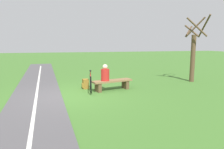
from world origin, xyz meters
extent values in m
plane|color=#3D6B28|center=(0.00, 0.00, 0.00)|extent=(80.00, 80.00, 0.00)
cube|color=#4C494C|center=(1.10, 4.00, 0.01)|extent=(3.90, 36.06, 0.02)
cube|color=silver|center=(1.10, 4.00, 0.02)|extent=(1.79, 31.96, 0.00)
cube|color=brown|center=(-1.98, -0.57, 0.43)|extent=(1.96, 0.89, 0.08)
cube|color=brown|center=(-2.67, -0.73, 0.20)|extent=(0.25, 0.45, 0.39)
cube|color=brown|center=(-1.28, -0.40, 0.20)|extent=(0.25, 0.45, 0.39)
cylinder|color=#B2231E|center=(-1.62, -0.48, 0.74)|extent=(0.45, 0.45, 0.53)
sphere|color=beige|center=(-1.62, -0.48, 1.11)|extent=(0.23, 0.23, 0.23)
torus|color=black|center=(-0.91, -0.13, 0.38)|extent=(0.14, 0.76, 0.76)
torus|color=black|center=(-1.05, -1.13, 0.38)|extent=(0.14, 0.76, 0.76)
cylinder|color=red|center=(-0.98, -0.63, 0.70)|extent=(0.15, 0.85, 0.04)
cylinder|color=red|center=(-0.96, -0.48, 0.54)|extent=(0.12, 0.62, 0.35)
cylinder|color=red|center=(-1.00, -0.78, 0.80)|extent=(0.03, 0.03, 0.20)
cube|color=black|center=(-1.00, -0.78, 0.91)|extent=(0.11, 0.21, 0.05)
cube|color=olive|center=(-0.82, -1.18, 0.23)|extent=(0.29, 0.33, 0.46)
cube|color=#A57A2A|center=(-0.67, -1.17, 0.16)|extent=(0.06, 0.21, 0.21)
cylinder|color=brown|center=(-6.88, -1.50, 1.30)|extent=(0.25, 0.25, 2.61)
cylinder|color=brown|center=(-7.19, -1.88, 3.04)|extent=(0.85, 0.73, 1.13)
cylinder|color=brown|center=(-6.72, -1.79, 2.79)|extent=(0.66, 0.41, 0.64)
cylinder|color=brown|center=(-7.42, -1.41, 3.07)|extent=(0.28, 1.16, 1.18)
cylinder|color=brown|center=(-6.56, -1.30, 2.80)|extent=(0.51, 0.72, 0.67)
cylinder|color=brown|center=(-6.67, -1.02, 2.98)|extent=(1.05, 0.51, 1.02)
camera|label=1|loc=(0.46, 8.57, 2.18)|focal=33.43mm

